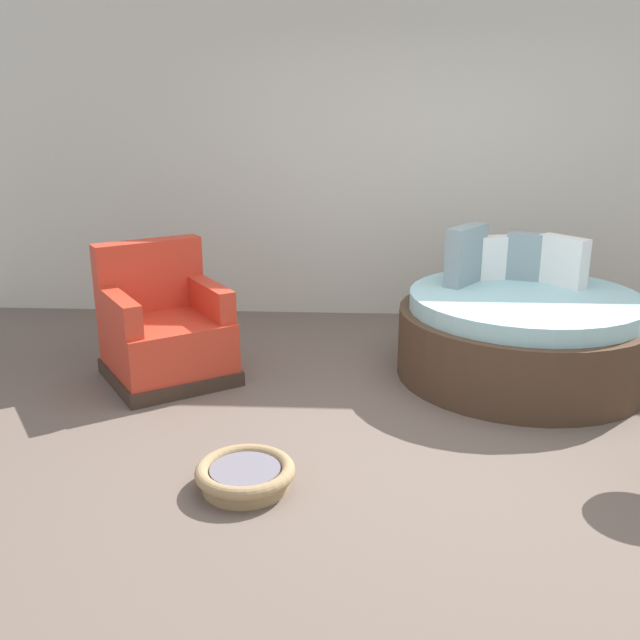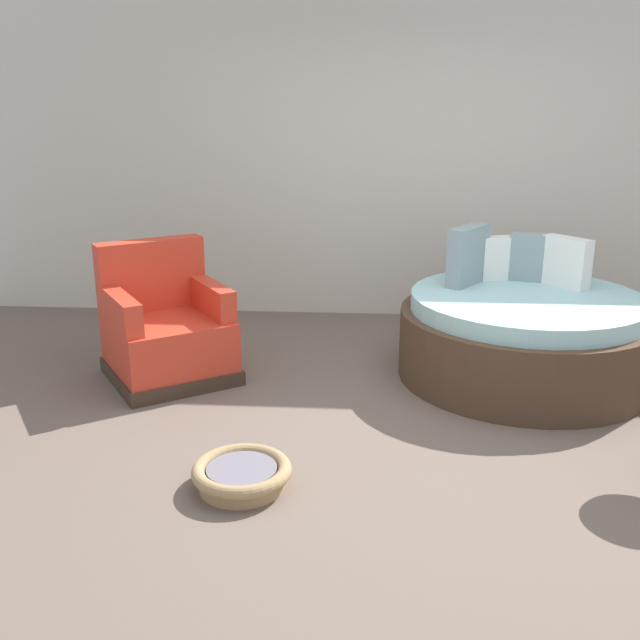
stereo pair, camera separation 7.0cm
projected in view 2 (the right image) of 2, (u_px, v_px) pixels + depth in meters
The scene contains 5 objects.
ground_plane at pixel (418, 437), 4.18m from camera, with size 8.00×8.00×0.02m, color #66564C.
back_wall at pixel (407, 145), 6.13m from camera, with size 8.00×0.12×3.03m, color beige.
round_daybed at pixel (524, 334), 4.99m from camera, with size 1.74×1.74×1.02m.
red_armchair at pixel (166, 331), 4.99m from camera, with size 1.11×1.11×0.94m.
pet_basket at pixel (242, 474), 3.60m from camera, with size 0.51×0.51×0.13m.
Camera 2 is at (-0.32, -3.82, 1.90)m, focal length 39.83 mm.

